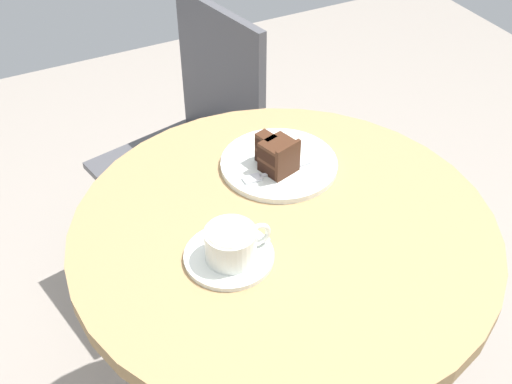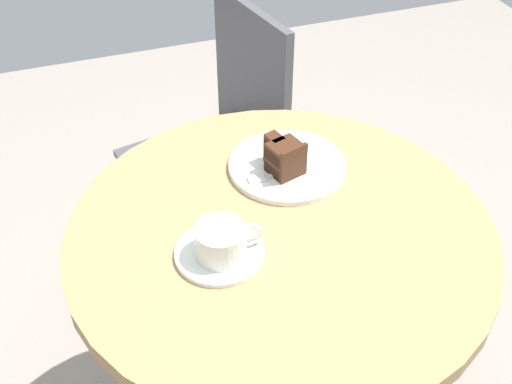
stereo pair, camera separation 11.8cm
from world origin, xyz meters
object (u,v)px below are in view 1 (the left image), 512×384
Objects in this scene: fork at (270,174)px; napkin at (266,165)px; cake_plate at (279,164)px; coffee_cup at (232,243)px; saucer at (229,256)px; teaspoon at (250,237)px; cake_slice at (277,155)px; cafe_chair at (198,136)px.

fork reaches higher than napkin.
cake_plate is 0.05m from fork.
saucer is at bearing 117.30° from coffee_cup.
cake_plate is at bearing 92.46° from teaspoon.
cake_slice reaches higher than coffee_cup.
teaspoon is at bearing 21.98° from saucer.
cake_plate is 2.55× the size of cake_slice.
cafe_chair is (0.21, 0.70, -0.29)m from coffee_cup.
napkin is 0.16× the size of cafe_chair.
saucer is at bearing 46.41° from fork.
cake_plate is at bearing 43.46° from saucer.
cake_plate is (0.20, 0.20, -0.03)m from coffee_cup.
cake_slice is 0.60m from cafe_chair.
napkin is (0.01, 0.04, -0.01)m from fork.
napkin is 0.55m from cafe_chair.
cake_slice is at bearing 42.82° from saucer.
saucer is 0.27m from cake_plate.
cake_slice is 0.63× the size of fork.
coffee_cup is at bearing -135.57° from cake_slice.
napkin is at bearing 48.91° from saucer.
cafe_chair is at bearing 120.16° from teaspoon.
teaspoon is 0.09× the size of cafe_chair.
cake_plate reaches higher than napkin.
cafe_chair is (0.04, 0.49, -0.25)m from napkin.
cafe_chair is at bearing -93.72° from fork.
fork is (0.11, 0.14, 0.00)m from teaspoon.
cake_slice reaches higher than teaspoon.
teaspoon reaches higher than napkin.
saucer reaches higher than napkin.
saucer is 1.68× the size of cake_slice.
saucer is 0.18× the size of cafe_chair.
napkin is (-0.02, 0.01, -0.00)m from cake_plate.
teaspoon reaches higher than cake_plate.
cafe_chair is (0.03, 0.52, -0.29)m from cake_slice.
napkin is at bearing -105.57° from fork.
cafe_chair is at bearing 86.59° from cake_slice.
cafe_chair is (0.02, 0.50, -0.25)m from cake_plate.
teaspoon is 0.52× the size of fork.
fork reaches higher than cake_plate.
fork is 0.17× the size of cafe_chair.
cake_plate is 1.68× the size of napkin.
coffee_cup is 0.23m from fork.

